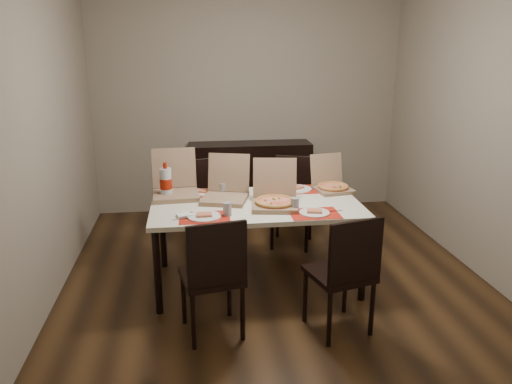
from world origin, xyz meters
TOP-DOWN VIEW (x-y plane):
  - ground at (0.00, 0.00)m, footprint 3.80×4.00m
  - room_walls at (0.00, 0.43)m, footprint 3.84×4.02m
  - sideboard at (0.00, 1.78)m, footprint 1.50×0.40m
  - dining_table at (-0.18, -0.13)m, footprint 1.80×1.00m
  - chair_near_left at (-0.59, -0.97)m, footprint 0.49×0.49m
  - chair_near_right at (0.35, -1.05)m, footprint 0.52×0.52m
  - chair_far_left at (-0.59, 0.75)m, footprint 0.53×0.53m
  - chair_far_right at (0.34, 0.75)m, footprint 0.53×0.53m
  - setting_near_left at (-0.61, -0.44)m, footprint 0.47×0.30m
  - setting_near_right at (0.21, -0.45)m, footprint 0.45×0.30m
  - setting_far_left at (-0.61, 0.20)m, footprint 0.46×0.30m
  - setting_far_right at (0.22, 0.20)m, footprint 0.49×0.30m
  - napkin_loose at (-0.10, -0.26)m, footprint 0.16×0.15m
  - pizza_box_center at (-0.03, -0.24)m, footprint 0.44×0.47m
  - pizza_box_right at (0.58, 0.16)m, footprint 0.38×0.41m
  - pizza_box_left at (-0.87, 0.18)m, footprint 0.43×0.47m
  - pizza_box_extra at (-0.43, 0.01)m, footprint 0.48×0.51m
  - faina_plate at (-0.40, -0.07)m, footprint 0.27×0.27m
  - dip_bowl at (-0.10, 0.09)m, footprint 0.10×0.10m
  - soda_bottle at (-0.95, 0.13)m, footprint 0.11×0.11m

SIDE VIEW (x-z plane):
  - ground at x=0.00m, z-range -0.02..0.00m
  - sideboard at x=0.00m, z-range 0.00..0.90m
  - chair_near_left at x=-0.59m, z-range 0.05..0.98m
  - chair_near_right at x=0.35m, z-range 0.05..0.98m
  - chair_far_left at x=-0.59m, z-range 0.05..0.98m
  - chair_far_right at x=0.34m, z-range 0.05..0.98m
  - dining_table at x=-0.18m, z-range 0.31..1.06m
  - napkin_loose at x=-0.10m, z-range 0.75..0.77m
  - dip_bowl at x=-0.10m, z-range 0.75..0.78m
  - faina_plate at x=-0.40m, z-range 0.75..0.78m
  - setting_near_left at x=-0.61m, z-range 0.72..0.83m
  - setting_far_right at x=0.22m, z-range 0.72..0.83m
  - setting_far_left at x=-0.61m, z-range 0.72..0.83m
  - setting_near_right at x=0.21m, z-range 0.72..0.83m
  - pizza_box_right at x=0.58m, z-range 0.64..0.96m
  - pizza_box_center at x=-0.03m, z-range 0.62..1.00m
  - pizza_box_extra at x=-0.43m, z-range 0.62..1.00m
  - pizza_box_left at x=-0.87m, z-range 0.61..1.02m
  - soda_bottle at x=-0.95m, z-range 0.73..1.05m
  - room_walls at x=0.00m, z-range 0.42..3.04m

